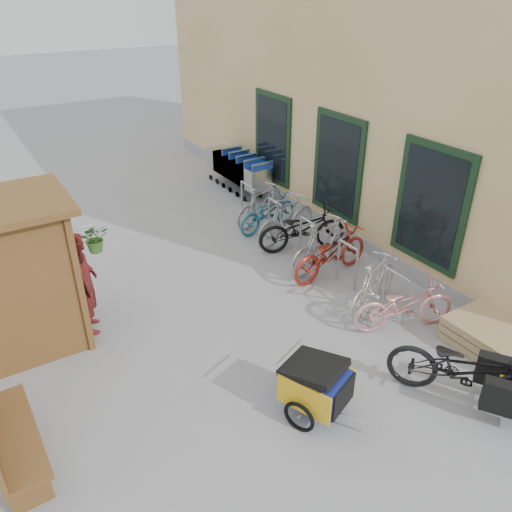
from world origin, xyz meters
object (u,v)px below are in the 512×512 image
bike_0 (404,305)px  child_trailer (316,384)px  pallet_stack (491,336)px  shopping_carts (238,167)px  bike_6 (268,212)px  cargo_bike (469,370)px  bike_3 (323,245)px  bike_1 (374,284)px  bike_5 (286,220)px  bike_4 (302,229)px  bike_7 (262,205)px  bench (5,435)px  bike_2 (331,252)px  person_kiosk (84,283)px

bike_0 → child_trailer: bearing=126.3°
pallet_stack → bike_0: bearing=125.8°
shopping_carts → bike_6: bearing=-104.5°
cargo_bike → bike_3: same height
bike_1 → bike_5: 2.90m
child_trailer → bike_4: size_ratio=0.77×
pallet_stack → shopping_carts: size_ratio=0.48×
bike_5 → bike_6: (-0.00, 0.73, -0.09)m
bike_4 → bike_7: size_ratio=1.18×
bench → cargo_bike: 5.76m
bench → bike_4: bench is taller
child_trailer → bike_5: bearing=37.4°
bike_5 → bike_2: bearing=164.8°
shopping_carts → bike_4: 3.73m
bike_0 → bike_7: bearing=17.2°
pallet_stack → bike_1: bike_1 is taller
bike_1 → child_trailer: bearing=100.8°
person_kiosk → bike_0: size_ratio=1.03×
child_trailer → bike_0: (2.35, 0.70, -0.02)m
pallet_stack → child_trailer: child_trailer is taller
child_trailer → bike_0: bearing=-5.6°
bike_4 → bike_3: bearing=-172.5°
pallet_stack → bike_4: 4.22m
pallet_stack → bike_4: bearing=97.7°
bike_3 → person_kiosk: bearing=73.2°
bench → bike_1: (5.86, 0.19, -0.04)m
bike_2 → bike_3: 0.27m
bike_5 → bike_7: bike_5 is taller
bike_0 → bike_7: (0.20, 4.60, 0.03)m
bike_0 → bike_5: bearing=17.2°
bike_2 → bike_5: 1.61m
bench → bike_0: size_ratio=0.96×
child_trailer → bike_2: 3.59m
bike_7 → shopping_carts: bearing=-28.1°
bike_5 → bike_3: bearing=164.5°
bench → cargo_bike: (5.37, -2.09, 0.00)m
shopping_carts → child_trailer: (-3.14, -7.45, -0.20)m
bench → shopping_carts: bearing=41.8°
child_trailer → bike_0: bike_0 is taller
bench → shopping_carts: (6.68, 6.28, 0.14)m
child_trailer → shopping_carts: bearing=45.1°
bike_0 → bike_2: bearing=17.7°
person_kiosk → bench: bearing=155.3°
bike_5 → bench: bearing=105.0°
cargo_bike → bike_1: cargo_bike is taller
bike_5 → bike_4: bearing=176.2°
bench → cargo_bike: bearing=-22.7°
bike_4 → cargo_bike: bearing=-171.5°
bike_7 → bike_3: bearing=164.3°
child_trailer → bike_6: bike_6 is taller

